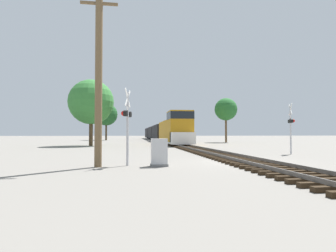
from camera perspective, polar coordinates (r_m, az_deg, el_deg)
The scene contains 10 objects.
ground_plane at distance 15.41m, azimuth 15.87°, elevation -7.59°, with size 400.00×400.00×0.00m, color slate.
rail_track_bed at distance 15.40m, azimuth 15.86°, elevation -7.09°, with size 2.60×160.00×0.31m.
freight_train at distance 62.34m, azimuth -2.19°, elevation -1.46°, with size 3.02×65.43×4.54m.
crossing_signal_near at distance 13.34m, azimuth -8.90°, elevation 1.57°, with size 0.53×1.01×3.87m.
crossing_signal_far at distance 22.73m, azimuth 25.20°, elevation 0.54°, with size 0.58×1.00×3.99m.
relay_cabinet at distance 12.93m, azimuth -1.94°, elevation -5.82°, with size 0.86×0.55×1.36m.
utility_pole at distance 13.34m, azimuth -14.86°, elevation 10.37°, with size 1.80×0.35×8.57m.
tree_far_right at distance 36.59m, azimuth -16.38°, elevation 5.01°, with size 5.97×5.97×8.84m.
tree_mid_background at distance 50.02m, azimuth 12.49°, elevation 3.54°, with size 4.17×4.17×8.25m.
tree_deep_background at distance 67.83m, azimuth -13.29°, elevation 2.46°, with size 5.61×5.61×9.30m.
Camera 1 is at (-6.15, -14.04, 1.60)m, focal length 28.00 mm.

